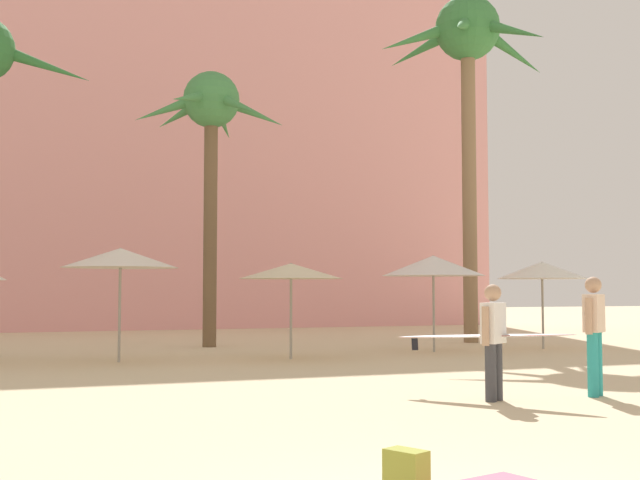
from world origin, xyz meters
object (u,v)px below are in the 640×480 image
cafe_umbrella_6 (542,270)px  person_mid_center (489,337)px  cafe_umbrella_3 (120,258)px  cafe_umbrella_5 (291,271)px  palm_tree_right (467,54)px  person_far_right (594,330)px  backpack (407,480)px  cafe_umbrella_1 (433,266)px  palm_tree_left (211,121)px

cafe_umbrella_6 → person_mid_center: (-6.87, -8.20, -1.20)m
cafe_umbrella_3 → cafe_umbrella_5: (3.74, -0.62, -0.27)m
palm_tree_right → person_far_right: size_ratio=6.01×
cafe_umbrella_3 → cafe_umbrella_6: (11.09, 0.08, -0.17)m
cafe_umbrella_6 → person_mid_center: size_ratio=0.99×
backpack → cafe_umbrella_1: bearing=35.2°
palm_tree_left → cafe_umbrella_1: palm_tree_left is taller
palm_tree_right → person_mid_center: bearing=-120.0°
cafe_umbrella_6 → person_far_right: 9.94m
palm_tree_right → cafe_umbrella_3: (-10.67, -3.09, -6.53)m
cafe_umbrella_3 → palm_tree_right: bearing=16.1°
palm_tree_left → palm_tree_right: 8.22m
person_mid_center → person_far_right: bearing=51.0°
palm_tree_left → person_mid_center: (1.33, -12.06, -5.40)m
palm_tree_right → cafe_umbrella_3: size_ratio=4.18×
palm_tree_right → backpack: size_ratio=25.22×
cafe_umbrella_3 → person_far_right: bearing=-54.7°
palm_tree_right → person_far_right: (-4.79, -11.40, -7.83)m
cafe_umbrella_5 → cafe_umbrella_6: bearing=5.5°
cafe_umbrella_3 → person_mid_center: size_ratio=1.06×
palm_tree_left → cafe_umbrella_1: 7.46m
backpack → person_far_right: person_far_right is taller
cafe_umbrella_6 → palm_tree_right: bearing=97.9°
palm_tree_left → cafe_umbrella_1: bearing=-37.3°
palm_tree_right → cafe_umbrella_6: size_ratio=4.46×
palm_tree_left → person_far_right: palm_tree_left is taller
cafe_umbrella_1 → cafe_umbrella_6: cafe_umbrella_1 is taller
person_far_right → cafe_umbrella_6: bearing=-66.0°
cafe_umbrella_3 → backpack: cafe_umbrella_3 is taller
palm_tree_right → cafe_umbrella_5: bearing=-151.8°
cafe_umbrella_5 → cafe_umbrella_1: bearing=10.9°
cafe_umbrella_1 → backpack: 15.08m
cafe_umbrella_1 → person_mid_center: bearing=-113.6°
cafe_umbrella_1 → cafe_umbrella_5: 4.18m
palm_tree_right → backpack: palm_tree_right is taller
backpack → palm_tree_right: bearing=32.1°
cafe_umbrella_5 → cafe_umbrella_6: cafe_umbrella_6 is taller
person_far_right → cafe_umbrella_3: bearing=1.1°
person_mid_center → backpack: bearing=-70.1°
palm_tree_right → cafe_umbrella_3: palm_tree_right is taller
cafe_umbrella_5 → palm_tree_left: bearing=100.6°
cafe_umbrella_5 → backpack: 12.78m
backpack → person_far_right: 7.08m
cafe_umbrella_6 → backpack: cafe_umbrella_6 is taller
person_far_right → palm_tree_right: bearing=-57.0°
palm_tree_right → person_mid_center: palm_tree_right is taller
person_far_right → palm_tree_left: bearing=-20.5°
palm_tree_left → cafe_umbrella_5: bearing=-79.4°
cafe_umbrella_6 → cafe_umbrella_1: bearing=178.5°
cafe_umbrella_1 → backpack: (-7.33, -13.02, -1.98)m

